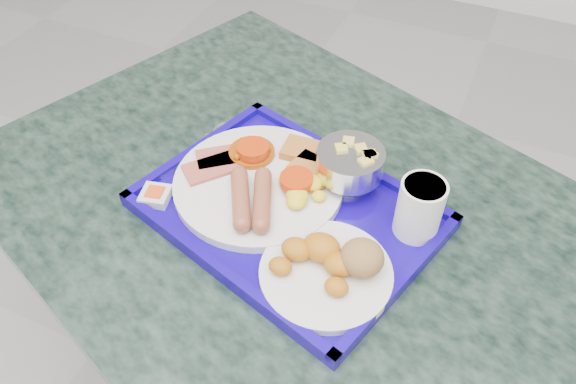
# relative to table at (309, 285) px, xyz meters

# --- Properties ---
(table) EXTENTS (1.32, 1.11, 0.71)m
(table) POSITION_rel_table_xyz_m (0.00, 0.00, 0.00)
(table) COLOR slate
(table) RESTS_ON floor
(tray) EXTENTS (0.51, 0.43, 0.03)m
(tray) POSITION_rel_table_xyz_m (-0.04, -0.01, 0.19)
(tray) COLOR #13038F
(tray) RESTS_ON table
(main_plate) EXTENTS (0.28, 0.28, 0.04)m
(main_plate) POSITION_rel_table_xyz_m (-0.09, 0.02, 0.21)
(main_plate) COLOR silver
(main_plate) RESTS_ON tray
(bread_plate) EXTENTS (0.19, 0.19, 0.06)m
(bread_plate) POSITION_rel_table_xyz_m (0.07, -0.10, 0.21)
(bread_plate) COLOR silver
(bread_plate) RESTS_ON tray
(fruit_bowl) EXTENTS (0.11, 0.11, 0.07)m
(fruit_bowl) POSITION_rel_table_xyz_m (0.03, 0.08, 0.24)
(fruit_bowl) COLOR silver
(fruit_bowl) RESTS_ON tray
(juice_cup) EXTENTS (0.07, 0.07, 0.09)m
(juice_cup) POSITION_rel_table_xyz_m (0.15, 0.03, 0.25)
(juice_cup) COLOR white
(juice_cup) RESTS_ON tray
(spoon) EXTENTS (0.04, 0.16, 0.01)m
(spoon) POSITION_rel_table_xyz_m (-0.23, 0.09, 0.20)
(spoon) COLOR silver
(spoon) RESTS_ON tray
(knife) EXTENTS (0.06, 0.16, 0.00)m
(knife) POSITION_rel_table_xyz_m (-0.23, 0.04, 0.20)
(knife) COLOR silver
(knife) RESTS_ON tray
(jam_packet) EXTENTS (0.05, 0.05, 0.02)m
(jam_packet) POSITION_rel_table_xyz_m (-0.24, -0.08, 0.20)
(jam_packet) COLOR silver
(jam_packet) RESTS_ON tray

